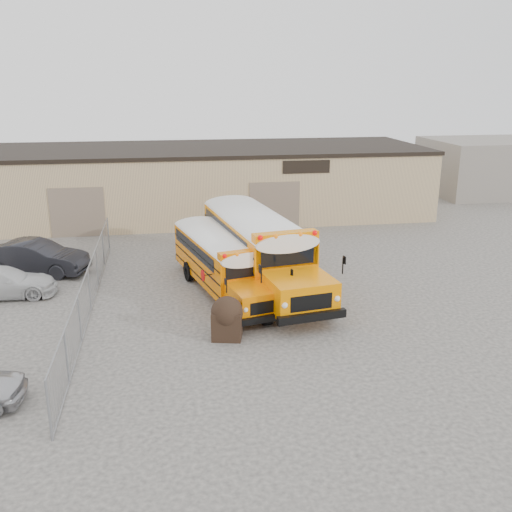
{
  "coord_description": "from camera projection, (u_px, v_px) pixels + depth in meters",
  "views": [
    {
      "loc": [
        -2.75,
        -19.58,
        9.11
      ],
      "look_at": [
        1.1,
        4.29,
        1.6
      ],
      "focal_mm": 40.0,
      "sensor_mm": 36.0,
      "label": 1
    }
  ],
  "objects": [
    {
      "name": "tarp_bundle",
      "position": [
        227.0,
        317.0,
        20.76
      ],
      "size": [
        1.26,
        1.18,
        1.6
      ],
      "color": "black",
      "rests_on": "ground"
    },
    {
      "name": "chainlink_fence",
      "position": [
        89.0,
        290.0,
        23.23
      ],
      "size": [
        0.07,
        18.07,
        1.81
      ],
      "color": "gray",
      "rests_on": "ground"
    },
    {
      "name": "car_dark",
      "position": [
        36.0,
        257.0,
        27.7
      ],
      "size": [
        5.3,
        3.1,
        1.65
      ],
      "primitive_type": "imported",
      "rotation": [
        0.0,
        0.0,
        1.28
      ],
      "color": "black",
      "rests_on": "ground"
    },
    {
      "name": "warehouse",
      "position": [
        205.0,
        180.0,
        39.73
      ],
      "size": [
        30.2,
        10.2,
        4.67
      ],
      "color": "#D1B481",
      "rests_on": "ground"
    },
    {
      "name": "school_bus_left",
      "position": [
        188.0,
        230.0,
        30.06
      ],
      "size": [
        4.27,
        9.24,
        2.63
      ],
      "color": "orange",
      "rests_on": "ground"
    },
    {
      "name": "ground",
      "position": [
        245.0,
        331.0,
        21.58
      ],
      "size": [
        120.0,
        120.0,
        0.0
      ],
      "primitive_type": "plane",
      "color": "#43403D",
      "rests_on": "ground"
    },
    {
      "name": "school_bus_right",
      "position": [
        221.0,
        212.0,
        32.4
      ],
      "size": [
        4.51,
        11.55,
        3.29
      ],
      "color": "#FF8600",
      "rests_on": "ground"
    },
    {
      "name": "car_white",
      "position": [
        2.0,
        282.0,
        24.79
      ],
      "size": [
        4.54,
        1.87,
        1.32
      ],
      "primitive_type": "imported",
      "rotation": [
        0.0,
        0.0,
        1.57
      ],
      "color": "silver",
      "rests_on": "ground"
    },
    {
      "name": "distant_building_right",
      "position": [
        491.0,
        167.0,
        47.2
      ],
      "size": [
        10.0,
        8.0,
        4.4
      ],
      "primitive_type": "cube",
      "color": "gray",
      "rests_on": "ground"
    }
  ]
}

